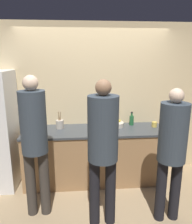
{
  "coord_description": "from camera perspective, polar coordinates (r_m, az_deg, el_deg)",
  "views": [
    {
      "loc": [
        -0.27,
        -2.98,
        2.03
      ],
      "look_at": [
        0.0,
        0.16,
        1.25
      ],
      "focal_mm": 35.0,
      "sensor_mm": 36.0,
      "label": 1
    }
  ],
  "objects": [
    {
      "name": "ground_plane",
      "position": [
        3.61,
        0.23,
        -20.17
      ],
      "size": [
        14.0,
        14.0,
        0.0
      ],
      "primitive_type": "plane",
      "color": "#9E8460"
    },
    {
      "name": "wall_back",
      "position": [
        3.8,
        -0.77,
        2.95
      ],
      "size": [
        5.2,
        0.06,
        2.6
      ],
      "color": "#D6BC8C",
      "rests_on": "ground_plane"
    },
    {
      "name": "counter",
      "position": [
        3.74,
        -0.32,
        -11.02
      ],
      "size": [
        2.3,
        0.73,
        0.9
      ],
      "color": "#9E754C",
      "rests_on": "ground_plane"
    },
    {
      "name": "person_left",
      "position": [
        2.81,
        -15.81,
        -6.29
      ],
      "size": [
        0.32,
        0.32,
        1.84
      ],
      "color": "#38332D",
      "rests_on": "ground_plane"
    },
    {
      "name": "person_center",
      "position": [
        2.54,
        1.81,
        -7.83
      ],
      "size": [
        0.35,
        0.35,
        1.81
      ],
      "color": "black",
      "rests_on": "ground_plane"
    },
    {
      "name": "person_right",
      "position": [
        2.79,
        19.24,
        -8.36
      ],
      "size": [
        0.34,
        0.34,
        1.7
      ],
      "color": "black",
      "rests_on": "ground_plane"
    },
    {
      "name": "fruit_bowl",
      "position": [
        3.71,
        5.22,
        -3.21
      ],
      "size": [
        0.26,
        0.26,
        0.12
      ],
      "color": "beige",
      "rests_on": "counter"
    },
    {
      "name": "utensil_crock",
      "position": [
        3.64,
        -9.44,
        -3.13
      ],
      "size": [
        0.13,
        0.13,
        0.28
      ],
      "color": "#ADA393",
      "rests_on": "counter"
    },
    {
      "name": "bottle_clear",
      "position": [
        3.42,
        -17.51,
        -4.72
      ],
      "size": [
        0.07,
        0.07,
        0.19
      ],
      "color": "silver",
      "rests_on": "counter"
    },
    {
      "name": "bottle_green",
      "position": [
        3.82,
        9.28,
        -2.05
      ],
      "size": [
        0.07,
        0.07,
        0.23
      ],
      "color": "#236033",
      "rests_on": "counter"
    },
    {
      "name": "cup_yellow",
      "position": [
        3.8,
        15.0,
        -3.15
      ],
      "size": [
        0.09,
        0.09,
        0.09
      ],
      "color": "gold",
      "rests_on": "counter"
    }
  ]
}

